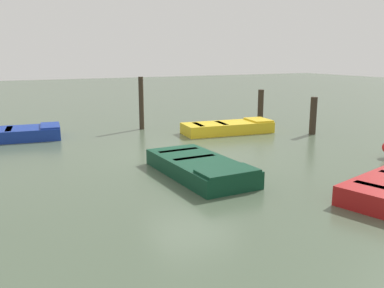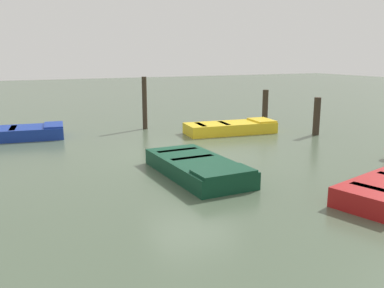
% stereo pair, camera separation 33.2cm
% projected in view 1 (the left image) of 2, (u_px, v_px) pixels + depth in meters
% --- Properties ---
extents(ground_plane, '(80.00, 80.00, 0.00)m').
position_uv_depth(ground_plane, '(192.00, 156.00, 12.11)').
color(ground_plane, '#475642').
extents(rowboat_yellow, '(3.48, 1.55, 0.46)m').
position_uv_depth(rowboat_yellow, '(228.00, 127.00, 15.54)').
color(rowboat_yellow, gold).
rests_on(rowboat_yellow, ground_plane).
extents(rowboat_blue, '(3.06, 1.78, 0.46)m').
position_uv_depth(rowboat_blue, '(17.00, 133.00, 14.35)').
color(rowboat_blue, navy).
rests_on(rowboat_blue, ground_plane).
extents(rowboat_dark_green, '(1.55, 3.30, 0.46)m').
position_uv_depth(rowboat_dark_green, '(200.00, 167.00, 10.10)').
color(rowboat_dark_green, '#0C3823').
rests_on(rowboat_dark_green, ground_plane).
extents(mooring_piling_near_right, '(0.26, 0.26, 1.36)m').
position_uv_depth(mooring_piling_near_right, '(261.00, 105.00, 18.56)').
color(mooring_piling_near_right, '#33281E').
rests_on(mooring_piling_near_right, ground_plane).
extents(mooring_piling_center, '(0.24, 0.24, 1.38)m').
position_uv_depth(mooring_piling_center, '(313.00, 116.00, 15.21)').
color(mooring_piling_center, '#33281E').
rests_on(mooring_piling_center, ground_plane).
extents(mooring_piling_far_right, '(0.19, 0.19, 2.05)m').
position_uv_depth(mooring_piling_far_right, '(141.00, 103.00, 16.17)').
color(mooring_piling_far_right, '#33281E').
rests_on(mooring_piling_far_right, ground_plane).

